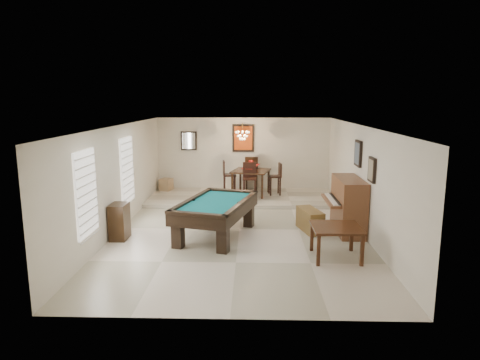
{
  "coord_description": "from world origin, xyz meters",
  "views": [
    {
      "loc": [
        0.32,
        -10.37,
        3.24
      ],
      "look_at": [
        0.0,
        0.6,
        1.15
      ],
      "focal_mm": 32.0,
      "sensor_mm": 36.0,
      "label": 1
    }
  ],
  "objects_px": {
    "dining_table": "(251,181)",
    "corner_bench": "(166,184)",
    "dining_chair_north": "(252,173)",
    "piano_bench": "(310,220)",
    "dining_chair_west": "(230,178)",
    "dining_chair_east": "(275,179)",
    "square_table": "(336,242)",
    "chandelier": "(242,132)",
    "flower_vase": "(251,163)",
    "dining_chair_south": "(250,181)",
    "pool_table": "(216,219)",
    "upright_piano": "(342,205)",
    "apothecary_chest": "(119,221)"
  },
  "relations": [
    {
      "from": "flower_vase",
      "to": "dining_chair_south",
      "type": "relative_size",
      "value": 0.19
    },
    {
      "from": "apothecary_chest",
      "to": "flower_vase",
      "type": "bearing_deg",
      "value": 54.6
    },
    {
      "from": "chandelier",
      "to": "dining_chair_north",
      "type": "bearing_deg",
      "value": 73.7
    },
    {
      "from": "pool_table",
      "to": "chandelier",
      "type": "bearing_deg",
      "value": 97.39
    },
    {
      "from": "dining_table",
      "to": "dining_chair_north",
      "type": "bearing_deg",
      "value": 88.26
    },
    {
      "from": "dining_chair_north",
      "to": "chandelier",
      "type": "bearing_deg",
      "value": 75.24
    },
    {
      "from": "dining_chair_north",
      "to": "corner_bench",
      "type": "relative_size",
      "value": 2.66
    },
    {
      "from": "pool_table",
      "to": "corner_bench",
      "type": "relative_size",
      "value": 5.68
    },
    {
      "from": "apothecary_chest",
      "to": "dining_table",
      "type": "height_order",
      "value": "dining_table"
    },
    {
      "from": "flower_vase",
      "to": "dining_chair_east",
      "type": "relative_size",
      "value": 0.2
    },
    {
      "from": "dining_table",
      "to": "chandelier",
      "type": "distance_m",
      "value": 1.65
    },
    {
      "from": "flower_vase",
      "to": "square_table",
      "type": "bearing_deg",
      "value": -71.78
    },
    {
      "from": "dining_chair_south",
      "to": "dining_chair_north",
      "type": "xyz_separation_m",
      "value": [
        0.06,
        1.46,
        0.01
      ]
    },
    {
      "from": "pool_table",
      "to": "chandelier",
      "type": "xyz_separation_m",
      "value": [
        0.54,
        3.78,
        1.78
      ]
    },
    {
      "from": "pool_table",
      "to": "dining_chair_south",
      "type": "bearing_deg",
      "value": 92.38
    },
    {
      "from": "chandelier",
      "to": "square_table",
      "type": "bearing_deg",
      "value": -68.26
    },
    {
      "from": "pool_table",
      "to": "dining_chair_north",
      "type": "bearing_deg",
      "value": 95.61
    },
    {
      "from": "dining_table",
      "to": "dining_chair_west",
      "type": "distance_m",
      "value": 0.71
    },
    {
      "from": "piano_bench",
      "to": "flower_vase",
      "type": "xyz_separation_m",
      "value": [
        -1.49,
        3.54,
        0.89
      ]
    },
    {
      "from": "dining_chair_south",
      "to": "dining_chair_west",
      "type": "height_order",
      "value": "dining_chair_south"
    },
    {
      "from": "square_table",
      "to": "chandelier",
      "type": "bearing_deg",
      "value": 111.74
    },
    {
      "from": "pool_table",
      "to": "dining_table",
      "type": "height_order",
      "value": "dining_table"
    },
    {
      "from": "corner_bench",
      "to": "upright_piano",
      "type": "bearing_deg",
      "value": -38.74
    },
    {
      "from": "pool_table",
      "to": "square_table",
      "type": "distance_m",
      "value": 2.92
    },
    {
      "from": "flower_vase",
      "to": "corner_bench",
      "type": "height_order",
      "value": "flower_vase"
    },
    {
      "from": "dining_chair_east",
      "to": "chandelier",
      "type": "bearing_deg",
      "value": -83.33
    },
    {
      "from": "dining_chair_north",
      "to": "flower_vase",
      "type": "bearing_deg",
      "value": 89.8
    },
    {
      "from": "apothecary_chest",
      "to": "chandelier",
      "type": "height_order",
      "value": "chandelier"
    },
    {
      "from": "upright_piano",
      "to": "dining_chair_north",
      "type": "distance_m",
      "value": 4.85
    },
    {
      "from": "pool_table",
      "to": "square_table",
      "type": "xyz_separation_m",
      "value": [
        2.58,
        -1.35,
        -0.08
      ]
    },
    {
      "from": "dining_table",
      "to": "chandelier",
      "type": "height_order",
      "value": "chandelier"
    },
    {
      "from": "piano_bench",
      "to": "dining_chair_west",
      "type": "height_order",
      "value": "dining_chair_west"
    },
    {
      "from": "dining_table",
      "to": "dining_chair_west",
      "type": "height_order",
      "value": "dining_chair_west"
    },
    {
      "from": "upright_piano",
      "to": "dining_chair_north",
      "type": "relative_size",
      "value": 1.36
    },
    {
      "from": "flower_vase",
      "to": "dining_chair_west",
      "type": "distance_m",
      "value": 0.85
    },
    {
      "from": "piano_bench",
      "to": "upright_piano",
      "type": "bearing_deg",
      "value": -1.04
    },
    {
      "from": "pool_table",
      "to": "dining_chair_north",
      "type": "relative_size",
      "value": 2.14
    },
    {
      "from": "dining_chair_west",
      "to": "dining_chair_north",
      "type": "bearing_deg",
      "value": -50.71
    },
    {
      "from": "dining_chair_south",
      "to": "corner_bench",
      "type": "height_order",
      "value": "dining_chair_south"
    },
    {
      "from": "dining_chair_west",
      "to": "chandelier",
      "type": "relative_size",
      "value": 1.88
    },
    {
      "from": "dining_chair_south",
      "to": "square_table",
      "type": "bearing_deg",
      "value": -68.7
    },
    {
      "from": "dining_chair_east",
      "to": "corner_bench",
      "type": "distance_m",
      "value": 3.78
    },
    {
      "from": "dining_chair_west",
      "to": "chandelier",
      "type": "height_order",
      "value": "chandelier"
    },
    {
      "from": "upright_piano",
      "to": "dining_table",
      "type": "height_order",
      "value": "upright_piano"
    },
    {
      "from": "pool_table",
      "to": "dining_chair_west",
      "type": "xyz_separation_m",
      "value": [
        0.11,
        4.03,
        0.26
      ]
    },
    {
      "from": "dining_chair_north",
      "to": "dining_chair_east",
      "type": "distance_m",
      "value": 1.06
    },
    {
      "from": "apothecary_chest",
      "to": "dining_chair_west",
      "type": "height_order",
      "value": "dining_chair_west"
    },
    {
      "from": "dining_table",
      "to": "corner_bench",
      "type": "height_order",
      "value": "dining_table"
    },
    {
      "from": "dining_chair_south",
      "to": "pool_table",
      "type": "bearing_deg",
      "value": -102.92
    },
    {
      "from": "flower_vase",
      "to": "dining_chair_north",
      "type": "height_order",
      "value": "dining_chair_north"
    }
  ]
}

